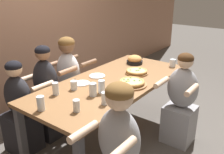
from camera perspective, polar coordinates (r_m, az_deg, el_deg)
name	(u,v)px	position (r m, az deg, el deg)	size (l,w,h in m)	color
ground_plane	(112,137)	(3.24, 0.00, -13.62)	(18.00, 18.00, 0.00)	#514C47
restaurant_back_panel	(25,0)	(3.77, -19.36, 16.18)	(10.00, 0.06, 3.20)	#9E7056
dining_table	(112,87)	(2.91, 0.00, -2.40)	(2.08, 0.92, 0.77)	brown
pizza_board_main	(137,72)	(3.12, 5.65, 1.24)	(0.29, 0.29, 0.05)	#996B42
pizza_board_second	(132,83)	(2.76, 4.56, -1.30)	(0.33, 0.33, 0.06)	#996B42
skillet_bowl	(135,60)	(3.50, 5.22, 3.89)	(0.32, 0.22, 0.12)	black
empty_plate_a	(82,83)	(2.82, -6.91, -1.41)	(0.18, 0.18, 0.02)	white
empty_plate_b	(97,76)	(3.02, -3.42, 0.25)	(0.19, 0.19, 0.02)	white
cocktail_glass_blue	(74,86)	(2.67, -8.70, -1.94)	(0.07, 0.07, 0.12)	silver
drinking_glass_a	(105,99)	(2.33, -1.72, -5.07)	(0.06, 0.06, 0.12)	silver
drinking_glass_b	(56,89)	(2.58, -12.76, -2.79)	(0.06, 0.06, 0.13)	silver
drinking_glass_c	(93,89)	(2.50, -4.41, -2.85)	(0.08, 0.08, 0.13)	silver
drinking_glass_d	(76,106)	(2.22, -8.13, -6.51)	(0.06, 0.06, 0.11)	silver
drinking_glass_e	(102,87)	(2.56, -2.41, -2.40)	(0.07, 0.07, 0.14)	silver
drinking_glass_f	(109,93)	(2.46, -0.65, -3.56)	(0.07, 0.07, 0.11)	silver
drinking_glass_g	(41,103)	(2.30, -15.98, -5.80)	(0.07, 0.07, 0.13)	silver
drinking_glass_h	(173,63)	(3.46, 13.71, 3.15)	(0.08, 0.08, 0.10)	silver
diner_far_left	(20,112)	(2.98, -20.19, -7.54)	(0.51, 0.40, 1.08)	#232328
diner_far_midleft	(47,97)	(3.15, -14.56, -4.41)	(0.51, 0.40, 1.17)	#232328
diner_near_midright	(181,104)	(3.04, 15.43, -5.95)	(0.51, 0.40, 1.12)	#99999E
diner_far_center	(69,85)	(3.36, -9.71, -1.78)	(0.51, 0.40, 1.21)	silver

